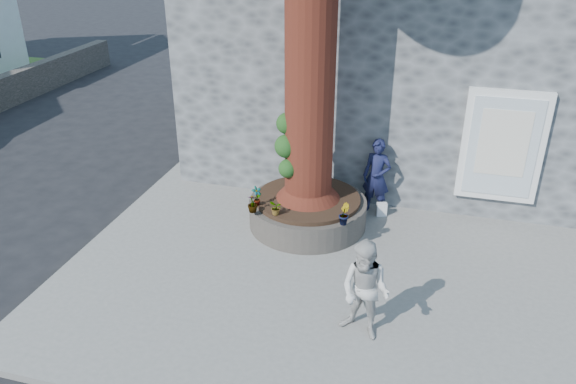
# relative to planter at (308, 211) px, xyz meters

# --- Properties ---
(ground) EXTENTS (120.00, 120.00, 0.00)m
(ground) POSITION_rel_planter_xyz_m (-0.80, -2.00, -0.41)
(ground) COLOR black
(ground) RESTS_ON ground
(pavement) EXTENTS (9.00, 8.00, 0.12)m
(pavement) POSITION_rel_planter_xyz_m (0.70, -1.00, -0.35)
(pavement) COLOR slate
(pavement) RESTS_ON ground
(yellow_line) EXTENTS (0.10, 30.00, 0.01)m
(yellow_line) POSITION_rel_planter_xyz_m (-3.85, -1.00, -0.41)
(yellow_line) COLOR yellow
(yellow_line) RESTS_ON ground
(stone_shop) EXTENTS (10.30, 8.30, 6.30)m
(stone_shop) POSITION_rel_planter_xyz_m (1.70, 5.20, 2.75)
(stone_shop) COLOR #444648
(stone_shop) RESTS_ON ground
(planter) EXTENTS (2.30, 2.30, 0.60)m
(planter) POSITION_rel_planter_xyz_m (0.00, 0.00, 0.00)
(planter) COLOR black
(planter) RESTS_ON pavement
(man) EXTENTS (0.64, 0.49, 1.57)m
(man) POSITION_rel_planter_xyz_m (1.21, 0.89, 0.49)
(man) COLOR #141839
(man) RESTS_ON pavement
(woman) EXTENTS (0.90, 0.80, 1.55)m
(woman) POSITION_rel_planter_xyz_m (1.54, -2.96, 0.48)
(woman) COLOR #BAB8B2
(woman) RESTS_ON pavement
(shopping_bag) EXTENTS (0.23, 0.17, 0.28)m
(shopping_bag) POSITION_rel_planter_xyz_m (1.38, 0.74, -0.15)
(shopping_bag) COLOR white
(shopping_bag) RESTS_ON pavement
(plant_a) EXTENTS (0.24, 0.25, 0.39)m
(plant_a) POSITION_rel_planter_xyz_m (-0.85, -0.59, 0.50)
(plant_a) COLOR gray
(plant_a) RESTS_ON planter
(plant_b) EXTENTS (0.24, 0.25, 0.39)m
(plant_b) POSITION_rel_planter_xyz_m (0.85, -0.85, 0.50)
(plant_b) COLOR gray
(plant_b) RESTS_ON planter
(plant_c) EXTENTS (0.19, 0.19, 0.34)m
(plant_c) POSITION_rel_planter_xyz_m (-0.84, -0.85, 0.48)
(plant_c) COLOR gray
(plant_c) RESTS_ON planter
(plant_d) EXTENTS (0.30, 0.32, 0.27)m
(plant_d) POSITION_rel_planter_xyz_m (-0.40, -0.85, 0.44)
(plant_d) COLOR gray
(plant_d) RESTS_ON planter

